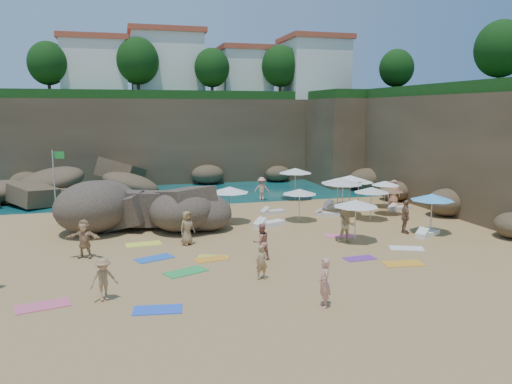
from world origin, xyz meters
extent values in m
plane|color=tan|center=(0.00, 0.00, 0.00)|extent=(120.00, 120.00, 0.00)
plane|color=#0C4751|center=(0.00, 30.00, 0.00)|extent=(120.00, 120.00, 0.00)
cube|color=brown|center=(2.00, 25.00, 4.00)|extent=(44.00, 8.00, 8.00)
cube|color=brown|center=(19.00, 8.00, 4.00)|extent=(8.00, 30.00, 8.00)
cube|color=brown|center=(17.00, 20.00, 4.00)|extent=(10.00, 12.00, 8.00)
cube|color=white|center=(-8.00, 26.00, 10.75)|extent=(6.00, 5.00, 5.50)
cube|color=#B2472D|center=(-8.00, 26.00, 13.75)|extent=(6.48, 5.40, 0.50)
cube|color=white|center=(-1.00, 27.00, 11.25)|extent=(7.00, 6.00, 6.50)
cube|color=#B2472D|center=(-1.00, 27.00, 14.75)|extent=(7.56, 6.48, 0.50)
cube|color=white|center=(7.00, 26.00, 10.50)|extent=(5.00, 5.00, 5.00)
cube|color=#B2472D|center=(7.00, 26.00, 13.25)|extent=(5.40, 5.40, 0.50)
cube|color=white|center=(14.00, 24.00, 11.00)|extent=(6.00, 6.00, 6.00)
cube|color=#B2472D|center=(14.00, 24.00, 14.25)|extent=(6.48, 6.48, 0.50)
sphere|color=#11380F|center=(-12.00, 24.00, 11.20)|extent=(3.60, 3.60, 3.60)
sphere|color=#11380F|center=(-4.00, 24.00, 11.60)|extent=(4.05, 4.05, 4.05)
sphere|color=#11380F|center=(3.00, 23.00, 11.04)|extent=(3.42, 3.42, 3.42)
sphere|color=#11380F|center=(10.00, 23.00, 11.36)|extent=(3.78, 3.78, 3.78)
sphere|color=#11380F|center=(19.00, 16.00, 10.80)|extent=(3.15, 3.15, 3.15)
sphere|color=#11380F|center=(20.00, 4.00, 11.20)|extent=(3.60, 3.60, 3.60)
cylinder|color=white|center=(-16.50, 30.00, 3.00)|extent=(0.10, 0.10, 6.00)
cylinder|color=white|center=(-15.00, 30.00, 3.00)|extent=(0.10, 0.10, 6.00)
cylinder|color=silver|center=(-10.45, 10.41, 2.13)|extent=(0.09, 0.09, 4.27)
cube|color=#238D34|center=(-10.03, 10.41, 3.92)|extent=(0.72, 0.29, 0.48)
cylinder|color=silver|center=(7.20, 10.39, 1.18)|extent=(0.07, 0.07, 2.35)
cone|color=white|center=(7.20, 10.39, 2.30)|extent=(2.64, 2.64, 0.40)
cylinder|color=silver|center=(10.30, 7.04, 1.06)|extent=(0.06, 0.06, 2.11)
cone|color=white|center=(10.30, 7.04, 2.06)|extent=(2.37, 2.37, 0.36)
cylinder|color=silver|center=(12.38, 5.66, 0.91)|extent=(0.05, 0.05, 1.82)
cone|color=white|center=(12.38, 5.66, 1.78)|extent=(2.04, 2.04, 0.31)
cylinder|color=silver|center=(10.84, 6.77, 0.97)|extent=(0.06, 0.06, 1.95)
cone|color=white|center=(10.84, 6.77, 1.90)|extent=(2.18, 2.18, 0.33)
cylinder|color=silver|center=(8.26, 3.95, 1.17)|extent=(0.07, 0.07, 2.35)
cone|color=silver|center=(8.26, 3.95, 2.29)|extent=(2.63, 2.63, 0.40)
cylinder|color=silver|center=(0.48, 3.64, 1.08)|extent=(0.06, 0.06, 2.17)
cone|color=white|center=(0.48, 3.64, 2.12)|extent=(2.43, 2.43, 0.37)
cylinder|color=silver|center=(11.32, 3.32, 0.89)|extent=(0.05, 0.05, 1.77)
cone|color=red|center=(11.32, 3.32, 1.73)|extent=(1.99, 1.99, 0.30)
cylinder|color=silver|center=(8.60, 5.46, 1.09)|extent=(0.06, 0.06, 2.18)
cone|color=white|center=(8.60, 5.46, 2.12)|extent=(2.44, 2.44, 0.37)
cylinder|color=silver|center=(9.35, 2.04, 1.01)|extent=(0.06, 0.06, 2.03)
cone|color=silver|center=(9.35, 2.04, 1.98)|extent=(2.27, 2.27, 0.35)
cylinder|color=silver|center=(4.83, 2.97, 0.98)|extent=(0.06, 0.06, 1.96)
cone|color=silver|center=(4.83, 2.97, 1.91)|extent=(2.20, 2.20, 0.33)
cylinder|color=silver|center=(10.97, -2.01, 1.09)|extent=(0.06, 0.06, 2.17)
cone|color=#47AFF2|center=(10.97, -2.01, 2.12)|extent=(2.44, 2.44, 0.37)
cylinder|color=silver|center=(5.98, -2.53, 1.08)|extent=(0.06, 0.06, 2.16)
cone|color=silver|center=(5.98, -2.53, 2.11)|extent=(2.42, 2.42, 0.37)
cube|color=silver|center=(3.84, 5.49, 0.13)|extent=(1.78, 0.89, 0.26)
cube|color=silver|center=(7.17, 3.88, 0.13)|extent=(1.73, 1.18, 0.26)
cube|color=silver|center=(12.87, 4.44, 0.13)|extent=(1.70, 0.74, 0.26)
cube|color=white|center=(2.54, 1.95, 0.16)|extent=(2.15, 1.46, 0.32)
cube|color=white|center=(8.97, 6.32, 0.15)|extent=(1.99, 0.77, 0.30)
cube|color=white|center=(10.48, -2.50, 0.14)|extent=(1.81, 1.33, 0.27)
cube|color=blue|center=(-4.91, -9.15, 0.02)|extent=(1.82, 1.10, 0.03)
cube|color=#E7597B|center=(-8.88, -7.70, 0.02)|extent=(2.00, 1.31, 0.03)
cube|color=orange|center=(-2.01, -3.65, 0.01)|extent=(1.69, 1.07, 0.03)
cube|color=green|center=(-3.42, -5.25, 0.02)|extent=(2.04, 1.55, 0.03)
cube|color=#CFD738|center=(-1.87, -3.35, 0.01)|extent=(1.62, 1.21, 0.03)
cube|color=purple|center=(4.83, -5.40, 0.01)|extent=(1.55, 0.85, 0.03)
cube|color=blue|center=(-4.60, -2.84, 0.02)|extent=(1.95, 1.47, 0.03)
cube|color=pink|center=(5.70, -1.19, 0.01)|extent=(1.76, 1.27, 0.03)
cube|color=#F6A126|center=(6.38, -6.67, 0.02)|extent=(1.93, 1.12, 0.03)
cube|color=#38C772|center=(-2.69, 3.48, 0.02)|extent=(1.89, 1.29, 0.03)
cube|color=#F7FD42|center=(-4.97, -0.09, 0.02)|extent=(1.89, 1.06, 0.03)
cube|color=white|center=(7.94, -4.43, 0.01)|extent=(1.86, 1.39, 0.03)
imported|color=#C17660|center=(0.24, -4.36, 0.88)|extent=(0.98, 0.84, 1.76)
imported|color=#E99884|center=(4.58, 10.80, 0.91)|extent=(1.26, 0.76, 1.82)
imported|color=#8C6246|center=(9.60, -1.56, 0.96)|extent=(0.73, 1.21, 1.93)
imported|color=tan|center=(13.67, 6.59, 0.92)|extent=(1.02, 0.86, 1.84)
imported|color=#BA6D5D|center=(-9.29, 5.89, 0.81)|extent=(1.55, 0.66, 1.62)
imported|color=tan|center=(0.87, -10.41, 0.91)|extent=(0.54, 0.73, 1.81)
imported|color=#A67E53|center=(-6.74, -7.73, 0.21)|extent=(1.53, 1.86, 0.43)
imported|color=#96764B|center=(-2.76, -0.76, 0.23)|extent=(1.61, 1.96, 0.47)
imported|color=tan|center=(-7.78, -1.84, 0.24)|extent=(2.22, 2.30, 0.49)
imported|color=tan|center=(-0.47, -6.98, 0.17)|extent=(0.66, 1.46, 0.34)
imported|color=#DCB57D|center=(5.46, -2.56, 0.33)|extent=(1.39, 1.95, 0.67)
camera|label=1|loc=(-5.94, -26.16, 6.98)|focal=35.00mm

